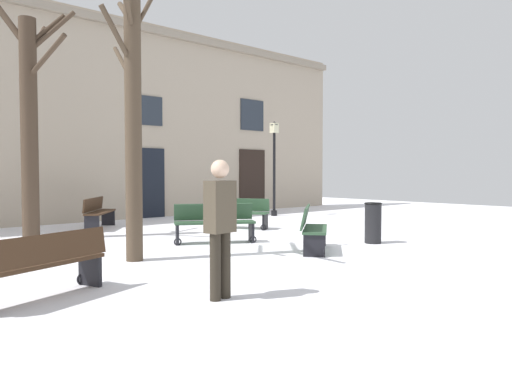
{
  "coord_description": "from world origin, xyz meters",
  "views": [
    {
      "loc": [
        -8.25,
        -7.72,
        1.61
      ],
      "look_at": [
        0.0,
        1.49,
        1.1
      ],
      "focal_mm": 33.8,
      "sensor_mm": 36.0,
      "label": 1
    }
  ],
  "objects_px": {
    "tree_foreground": "(30,119)",
    "bench_back_to_back_left": "(312,228)",
    "person_by_shop_door": "(220,222)",
    "streetlamp": "(274,158)",
    "bench_far_corner": "(242,213)",
    "tree_near_facade": "(133,114)",
    "bench_near_lamp": "(215,222)",
    "bench_by_litter_bin": "(42,264)",
    "bench_back_to_back_right": "(98,212)",
    "litter_bin": "(373,223)"
  },
  "relations": [
    {
      "from": "bench_far_corner",
      "to": "litter_bin",
      "type": "bearing_deg",
      "value": -26.35
    },
    {
      "from": "bench_by_litter_bin",
      "to": "bench_far_corner",
      "type": "bearing_deg",
      "value": -168.25
    },
    {
      "from": "tree_near_facade",
      "to": "bench_near_lamp",
      "type": "relative_size",
      "value": 2.98
    },
    {
      "from": "tree_near_facade",
      "to": "bench_near_lamp",
      "type": "xyz_separation_m",
      "value": [
        2.43,
        0.8,
        -2.19
      ]
    },
    {
      "from": "bench_by_litter_bin",
      "to": "tree_foreground",
      "type": "bearing_deg",
      "value": -125.39
    },
    {
      "from": "tree_foreground",
      "to": "streetlamp",
      "type": "height_order",
      "value": "tree_foreground"
    },
    {
      "from": "tree_near_facade",
      "to": "bench_back_to_back_left",
      "type": "xyz_separation_m",
      "value": [
        3.24,
        -1.43,
        -2.2
      ]
    },
    {
      "from": "bench_near_lamp",
      "to": "bench_back_to_back_right",
      "type": "bearing_deg",
      "value": 130.07
    },
    {
      "from": "streetlamp",
      "to": "bench_by_litter_bin",
      "type": "bearing_deg",
      "value": -147.97
    },
    {
      "from": "tree_near_facade",
      "to": "bench_back_to_back_right",
      "type": "xyz_separation_m",
      "value": [
        1.61,
        5.19,
        -2.18
      ]
    },
    {
      "from": "bench_back_to_back_left",
      "to": "bench_back_to_back_right",
      "type": "bearing_deg",
      "value": 64.49
    },
    {
      "from": "tree_foreground",
      "to": "streetlamp",
      "type": "relative_size",
      "value": 1.68
    },
    {
      "from": "streetlamp",
      "to": "tree_foreground",
      "type": "bearing_deg",
      "value": -176.1
    },
    {
      "from": "streetlamp",
      "to": "person_by_shop_door",
      "type": "xyz_separation_m",
      "value": [
        -8.58,
        -7.9,
        -1.15
      ]
    },
    {
      "from": "streetlamp",
      "to": "bench_far_corner",
      "type": "height_order",
      "value": "streetlamp"
    },
    {
      "from": "bench_back_to_back_left",
      "to": "bench_by_litter_bin",
      "type": "xyz_separation_m",
      "value": [
        -5.39,
        -0.25,
        -0.01
      ]
    },
    {
      "from": "tree_near_facade",
      "to": "bench_near_lamp",
      "type": "distance_m",
      "value": 3.36
    },
    {
      "from": "tree_near_facade",
      "to": "bench_by_litter_bin",
      "type": "xyz_separation_m",
      "value": [
        -2.14,
        -1.68,
        -2.21
      ]
    },
    {
      "from": "bench_near_lamp",
      "to": "bench_back_to_back_right",
      "type": "relative_size",
      "value": 1.04
    },
    {
      "from": "streetlamp",
      "to": "person_by_shop_door",
      "type": "distance_m",
      "value": 11.72
    },
    {
      "from": "streetlamp",
      "to": "bench_far_corner",
      "type": "xyz_separation_m",
      "value": [
        -3.47,
        -2.26,
        -1.69
      ]
    },
    {
      "from": "litter_bin",
      "to": "bench_by_litter_bin",
      "type": "xyz_separation_m",
      "value": [
        -7.2,
        -0.03,
        -0.01
      ]
    },
    {
      "from": "tree_near_facade",
      "to": "bench_far_corner",
      "type": "relative_size",
      "value": 3.47
    },
    {
      "from": "person_by_shop_door",
      "to": "tree_foreground",
      "type": "bearing_deg",
      "value": -98.02
    },
    {
      "from": "bench_back_to_back_right",
      "to": "person_by_shop_door",
      "type": "relative_size",
      "value": 0.99
    },
    {
      "from": "bench_far_corner",
      "to": "bench_by_litter_bin",
      "type": "height_order",
      "value": "bench_far_corner"
    },
    {
      "from": "bench_near_lamp",
      "to": "bench_by_litter_bin",
      "type": "xyz_separation_m",
      "value": [
        -4.57,
        -2.47,
        -0.02
      ]
    },
    {
      "from": "bench_by_litter_bin",
      "to": "bench_near_lamp",
      "type": "bearing_deg",
      "value": -171.26
    },
    {
      "from": "litter_bin",
      "to": "bench_back_to_back_left",
      "type": "xyz_separation_m",
      "value": [
        -1.82,
        0.21,
        -0.0
      ]
    },
    {
      "from": "tree_near_facade",
      "to": "bench_back_to_back_right",
      "type": "bearing_deg",
      "value": 72.73
    },
    {
      "from": "bench_far_corner",
      "to": "bench_by_litter_bin",
      "type": "relative_size",
      "value": 0.85
    },
    {
      "from": "bench_near_lamp",
      "to": "bench_back_to_back_left",
      "type": "bearing_deg",
      "value": -40.28
    },
    {
      "from": "tree_near_facade",
      "to": "streetlamp",
      "type": "distance_m",
      "value": 9.43
    },
    {
      "from": "litter_bin",
      "to": "streetlamp",
      "type": "bearing_deg",
      "value": 64.38
    },
    {
      "from": "tree_near_facade",
      "to": "person_by_shop_door",
      "type": "bearing_deg",
      "value": -98.2
    },
    {
      "from": "bench_back_to_back_right",
      "to": "person_by_shop_door",
      "type": "distance_m",
      "value": 8.61
    },
    {
      "from": "streetlamp",
      "to": "litter_bin",
      "type": "distance_m",
      "value": 7.28
    },
    {
      "from": "bench_by_litter_bin",
      "to": "bench_back_to_back_right",
      "type": "relative_size",
      "value": 1.05
    },
    {
      "from": "bench_back_to_back_left",
      "to": "person_by_shop_door",
      "type": "height_order",
      "value": "person_by_shop_door"
    },
    {
      "from": "person_by_shop_door",
      "to": "bench_back_to_back_left",
      "type": "bearing_deg",
      "value": -163.42
    },
    {
      "from": "tree_foreground",
      "to": "bench_back_to_back_left",
      "type": "distance_m",
      "value": 7.15
    },
    {
      "from": "tree_foreground",
      "to": "litter_bin",
      "type": "xyz_separation_m",
      "value": [
        5.57,
        -5.8,
        -2.41
      ]
    },
    {
      "from": "tree_near_facade",
      "to": "bench_far_corner",
      "type": "height_order",
      "value": "tree_near_facade"
    },
    {
      "from": "tree_near_facade",
      "to": "bench_back_to_back_right",
      "type": "distance_m",
      "value": 5.86
    },
    {
      "from": "litter_bin",
      "to": "bench_by_litter_bin",
      "type": "height_order",
      "value": "litter_bin"
    },
    {
      "from": "streetlamp",
      "to": "bench_near_lamp",
      "type": "bearing_deg",
      "value": -145.3
    },
    {
      "from": "person_by_shop_door",
      "to": "bench_far_corner",
      "type": "bearing_deg",
      "value": -140.61
    },
    {
      "from": "bench_near_lamp",
      "to": "person_by_shop_door",
      "type": "distance_m",
      "value": 4.92
    },
    {
      "from": "tree_near_facade",
      "to": "person_by_shop_door",
      "type": "height_order",
      "value": "tree_near_facade"
    },
    {
      "from": "tree_foreground",
      "to": "bench_near_lamp",
      "type": "relative_size",
      "value": 3.22
    }
  ]
}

